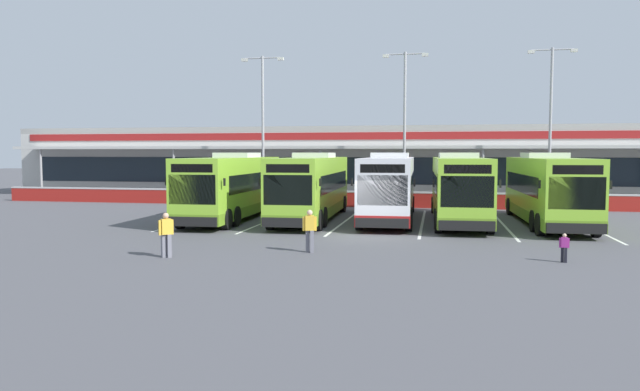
{
  "coord_description": "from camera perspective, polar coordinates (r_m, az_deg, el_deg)",
  "views": [
    {
      "loc": [
        2.81,
        -26.35,
        3.77
      ],
      "look_at": [
        -3.0,
        3.0,
        1.6
      ],
      "focal_mm": 33.12,
      "sensor_mm": 36.0,
      "label": 1
    }
  ],
  "objects": [
    {
      "name": "coach_bus_right_centre",
      "position": [
        32.84,
        13.24,
        0.58
      ],
      "size": [
        3.13,
        12.21,
        3.78
      ],
      "color": "#8CC633",
      "rests_on": "ground"
    },
    {
      "name": "bay_stripe_mid_east",
      "position": [
        32.75,
        17.25,
        -2.64
      ],
      "size": [
        0.14,
        13.0,
        0.01
      ],
      "primitive_type": "cube",
      "color": "silver",
      "rests_on": "ground"
    },
    {
      "name": "bay_stripe_centre",
      "position": [
        32.58,
        9.87,
        -2.55
      ],
      "size": [
        0.14,
        13.0,
        0.01
      ],
      "primitive_type": "cube",
      "color": "silver",
      "rests_on": "ground"
    },
    {
      "name": "coach_bus_left_centre",
      "position": [
        33.16,
        -0.83,
        0.72
      ],
      "size": [
        3.13,
        12.21,
        3.78
      ],
      "color": "#8CC633",
      "rests_on": "ground"
    },
    {
      "name": "coach_bus_leftmost",
      "position": [
        33.89,
        -8.45,
        0.75
      ],
      "size": [
        3.13,
        12.21,
        3.78
      ],
      "color": "#8CC633",
      "rests_on": "ground"
    },
    {
      "name": "pedestrian_in_dark_coat",
      "position": [
        21.97,
        -14.65,
        -3.56
      ],
      "size": [
        0.45,
        0.44,
        1.62
      ],
      "color": "slate",
      "rests_on": "ground"
    },
    {
      "name": "lamp_post_centre",
      "position": [
        43.44,
        8.18,
        7.43
      ],
      "size": [
        3.24,
        0.28,
        11.0
      ],
      "color": "#9E9EA3",
      "rests_on": "ground"
    },
    {
      "name": "bay_stripe_west",
      "position": [
        33.82,
        -4.51,
        -2.26
      ],
      "size": [
        0.14,
        13.0,
        0.01
      ],
      "primitive_type": "cube",
      "color": "silver",
      "rests_on": "ground"
    },
    {
      "name": "terminal_building",
      "position": [
        53.34,
        8.18,
        3.29
      ],
      "size": [
        70.0,
        13.0,
        6.0
      ],
      "color": "#B7B7B2",
      "rests_on": "ground"
    },
    {
      "name": "pedestrian_near_bin",
      "position": [
        22.34,
        -1.0,
        -3.3
      ],
      "size": [
        0.54,
        0.3,
        1.62
      ],
      "color": "slate",
      "rests_on": "ground"
    },
    {
      "name": "bay_stripe_east",
      "position": [
        33.46,
        24.42,
        -2.69
      ],
      "size": [
        0.14,
        13.0,
        0.01
      ],
      "primitive_type": "cube",
      "color": "silver",
      "rests_on": "ground"
    },
    {
      "name": "coach_bus_centre",
      "position": [
        33.2,
        6.7,
        0.69
      ],
      "size": [
        3.13,
        12.21,
        3.78
      ],
      "color": "silver",
      "rests_on": "ground"
    },
    {
      "name": "red_barrier_wall",
      "position": [
        41.07,
        7.23,
        -0.37
      ],
      "size": [
        60.0,
        0.4,
        1.1
      ],
      "color": "maroon",
      "rests_on": "ground"
    },
    {
      "name": "bay_stripe_mid_west",
      "position": [
        32.94,
        2.54,
        -2.42
      ],
      "size": [
        0.14,
        13.0,
        0.01
      ],
      "primitive_type": "cube",
      "color": "silver",
      "rests_on": "ground"
    },
    {
      "name": "lamp_post_east",
      "position": [
        44.21,
        21.39,
        7.13
      ],
      "size": [
        3.24,
        0.28,
        11.0
      ],
      "color": "#9E9EA3",
      "rests_on": "ground"
    },
    {
      "name": "coach_bus_rightmost",
      "position": [
        33.25,
        21.08,
        0.45
      ],
      "size": [
        3.13,
        12.21,
        3.78
      ],
      "color": "#8CC633",
      "rests_on": "ground"
    },
    {
      "name": "lamp_post_west",
      "position": [
        45.02,
        -5.54,
        7.34
      ],
      "size": [
        3.24,
        0.28,
        11.0
      ],
      "color": "#9E9EA3",
      "rests_on": "ground"
    },
    {
      "name": "bay_stripe_far_west",
      "position": [
        35.18,
        -11.12,
        -2.07
      ],
      "size": [
        0.14,
        13.0,
        0.01
      ],
      "primitive_type": "cube",
      "color": "silver",
      "rests_on": "ground"
    },
    {
      "name": "pedestrian_child",
      "position": [
        22.02,
        22.52,
        -4.6
      ],
      "size": [
        0.33,
        0.2,
        1.0
      ],
      "color": "black",
      "rests_on": "ground"
    },
    {
      "name": "ground_plane",
      "position": [
        26.77,
        5.06,
        -3.96
      ],
      "size": [
        200.0,
        200.0,
        0.0
      ],
      "primitive_type": "plane",
      "color": "#4C4C51"
    }
  ]
}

